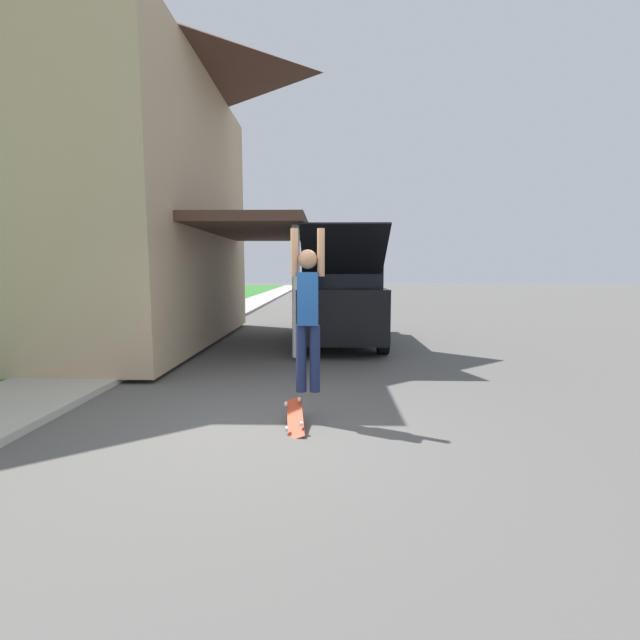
{
  "coord_description": "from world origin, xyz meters",
  "views": [
    {
      "loc": [
        0.79,
        -5.14,
        1.88
      ],
      "look_at": [
        0.64,
        1.66,
        1.09
      ],
      "focal_mm": 24.0,
      "sensor_mm": 36.0,
      "label": 1
    }
  ],
  "objects_px": {
    "lawn_tree_near": "(81,143)",
    "car_down_street": "(342,291)",
    "skateboarder": "(308,309)",
    "skateboard": "(295,417)",
    "suv_parked": "(340,300)"
  },
  "relations": [
    {
      "from": "suv_parked",
      "to": "skateboard",
      "type": "relative_size",
      "value": 7.38
    },
    {
      "from": "skateboard",
      "to": "lawn_tree_near",
      "type": "bearing_deg",
      "value": 139.0
    },
    {
      "from": "skateboarder",
      "to": "skateboard",
      "type": "distance_m",
      "value": 1.32
    },
    {
      "from": "lawn_tree_near",
      "to": "suv_parked",
      "type": "height_order",
      "value": "lawn_tree_near"
    },
    {
      "from": "lawn_tree_near",
      "to": "car_down_street",
      "type": "relative_size",
      "value": 1.57
    },
    {
      "from": "skateboarder",
      "to": "skateboard",
      "type": "xyz_separation_m",
      "value": [
        -0.15,
        -0.24,
        -1.29
      ]
    },
    {
      "from": "lawn_tree_near",
      "to": "skateboard",
      "type": "relative_size",
      "value": 8.91
    },
    {
      "from": "lawn_tree_near",
      "to": "skateboarder",
      "type": "xyz_separation_m",
      "value": [
        4.87,
        -3.87,
        -3.08
      ]
    },
    {
      "from": "skateboarder",
      "to": "suv_parked",
      "type": "bearing_deg",
      "value": 84.63
    },
    {
      "from": "suv_parked",
      "to": "car_down_street",
      "type": "xyz_separation_m",
      "value": [
        0.44,
        13.64,
        -0.44
      ]
    },
    {
      "from": "suv_parked",
      "to": "car_down_street",
      "type": "distance_m",
      "value": 13.65
    },
    {
      "from": "car_down_street",
      "to": "skateboarder",
      "type": "height_order",
      "value": "skateboarder"
    },
    {
      "from": "car_down_street",
      "to": "skateboarder",
      "type": "xyz_separation_m",
      "value": [
        -0.99,
        -19.45,
        0.75
      ]
    },
    {
      "from": "car_down_street",
      "to": "skateboard",
      "type": "xyz_separation_m",
      "value": [
        -1.13,
        -19.69,
        -0.54
      ]
    },
    {
      "from": "car_down_street",
      "to": "skateboard",
      "type": "distance_m",
      "value": 19.73
    }
  ]
}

